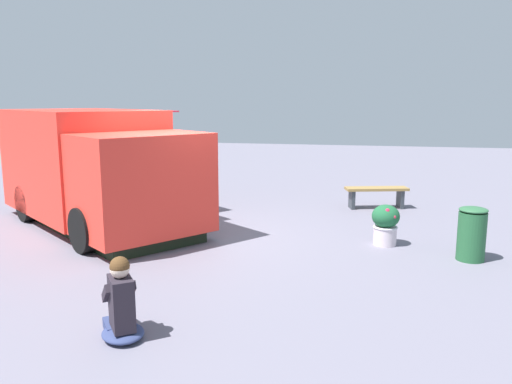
{
  "coord_description": "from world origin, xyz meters",
  "views": [
    {
      "loc": [
        -3.22,
        8.63,
        2.49
      ],
      "look_at": [
        -1.13,
        -0.83,
        0.73
      ],
      "focal_mm": 35.67,
      "sensor_mm": 36.0,
      "label": 1
    }
  ],
  "objects_px": {
    "planter_flowering_far": "(106,171)",
    "plaza_bench": "(376,193)",
    "food_truck": "(97,170)",
    "trash_bin": "(472,233)",
    "planter_flowering_near": "(385,223)",
    "person_customer": "(121,306)"
  },
  "relations": [
    {
      "from": "planter_flowering_near",
      "to": "trash_bin",
      "type": "relative_size",
      "value": 0.83
    },
    {
      "from": "food_truck",
      "to": "person_customer",
      "type": "height_order",
      "value": "food_truck"
    },
    {
      "from": "planter_flowering_far",
      "to": "trash_bin",
      "type": "relative_size",
      "value": 1.07
    },
    {
      "from": "plaza_bench",
      "to": "trash_bin",
      "type": "relative_size",
      "value": 1.74
    },
    {
      "from": "person_customer",
      "to": "planter_flowering_near",
      "type": "distance_m",
      "value": 5.07
    },
    {
      "from": "person_customer",
      "to": "trash_bin",
      "type": "relative_size",
      "value": 1.05
    },
    {
      "from": "person_customer",
      "to": "food_truck",
      "type": "bearing_deg",
      "value": -58.07
    },
    {
      "from": "plaza_bench",
      "to": "planter_flowering_near",
      "type": "bearing_deg",
      "value": 92.17
    },
    {
      "from": "food_truck",
      "to": "planter_flowering_near",
      "type": "relative_size",
      "value": 7.49
    },
    {
      "from": "food_truck",
      "to": "planter_flowering_far",
      "type": "bearing_deg",
      "value": -63.01
    },
    {
      "from": "planter_flowering_near",
      "to": "plaza_bench",
      "type": "relative_size",
      "value": 0.48
    },
    {
      "from": "planter_flowering_near",
      "to": "planter_flowering_far",
      "type": "xyz_separation_m",
      "value": [
        7.68,
        -4.34,
        0.1
      ]
    },
    {
      "from": "food_truck",
      "to": "planter_flowering_near",
      "type": "xyz_separation_m",
      "value": [
        -5.6,
        0.25,
        -0.72
      ]
    },
    {
      "from": "plaza_bench",
      "to": "trash_bin",
      "type": "xyz_separation_m",
      "value": [
        -1.41,
        3.68,
        0.07
      ]
    },
    {
      "from": "food_truck",
      "to": "planter_flowering_far",
      "type": "height_order",
      "value": "food_truck"
    },
    {
      "from": "person_customer",
      "to": "planter_flowering_near",
      "type": "relative_size",
      "value": 1.27
    },
    {
      "from": "food_truck",
      "to": "plaza_bench",
      "type": "height_order",
      "value": "food_truck"
    },
    {
      "from": "plaza_bench",
      "to": "planter_flowering_far",
      "type": "bearing_deg",
      "value": -9.33
    },
    {
      "from": "food_truck",
      "to": "person_customer",
      "type": "xyz_separation_m",
      "value": [
        -2.78,
        4.46,
        -0.76
      ]
    },
    {
      "from": "food_truck",
      "to": "trash_bin",
      "type": "distance_m",
      "value": 6.98
    },
    {
      "from": "planter_flowering_near",
      "to": "plaza_bench",
      "type": "bearing_deg",
      "value": -87.83
    },
    {
      "from": "planter_flowering_far",
      "to": "plaza_bench",
      "type": "bearing_deg",
      "value": 170.67
    }
  ]
}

